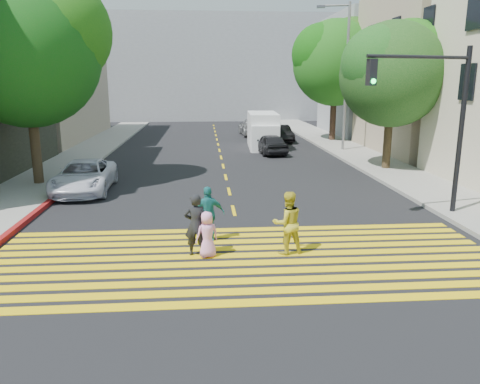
{
  "coord_description": "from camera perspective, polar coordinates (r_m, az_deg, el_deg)",
  "views": [
    {
      "loc": [
        -1.01,
        -10.17,
        4.55
      ],
      "look_at": [
        0.0,
        3.0,
        1.4
      ],
      "focal_mm": 35.0,
      "sensor_mm": 36.0,
      "label": 1
    }
  ],
  "objects": [
    {
      "name": "street_lamp",
      "position": [
        31.37,
        12.51,
        14.54
      ],
      "size": [
        2.08,
        0.72,
        9.3
      ],
      "rotation": [
        0.0,
        0.0,
        -0.26
      ],
      "color": "gray",
      "rests_on": "ground"
    },
    {
      "name": "traffic_signal",
      "position": [
        16.6,
        22.92,
        9.28
      ],
      "size": [
        3.78,
        1.15,
        5.64
      ],
      "rotation": [
        0.0,
        0.0,
        0.23
      ],
      "color": "black",
      "rests_on": "ground"
    },
    {
      "name": "dark_car_near",
      "position": [
        29.92,
        3.72,
        5.88
      ],
      "size": [
        2.0,
        3.96,
        1.29
      ],
      "primitive_type": "imported",
      "rotation": [
        0.0,
        0.0,
        3.27
      ],
      "color": "black",
      "rests_on": "ground"
    },
    {
      "name": "crosswalk",
      "position": [
        12.35,
        0.62,
        -8.17
      ],
      "size": [
        13.4,
        5.3,
        0.01
      ],
      "color": "yellow",
      "rests_on": "ground"
    },
    {
      "name": "building_left_tan",
      "position": [
        41.0,
        -26.53,
        12.67
      ],
      "size": [
        12.0,
        16.0,
        10.0
      ],
      "primitive_type": "cube",
      "color": "tan",
      "rests_on": "ground"
    },
    {
      "name": "building_right_grey",
      "position": [
        43.24,
        17.83,
        13.38
      ],
      "size": [
        10.0,
        10.0,
        10.0
      ],
      "primitive_type": "cube",
      "color": "gray",
      "rests_on": "ground"
    },
    {
      "name": "tree_right_far",
      "position": [
        36.65,
        11.69,
        15.68
      ],
      "size": [
        7.01,
        6.41,
        9.15
      ],
      "rotation": [
        0.0,
        0.0,
        0.02
      ],
      "color": "black",
      "rests_on": "ground"
    },
    {
      "name": "pedestrian_woman",
      "position": [
        12.55,
        5.82,
        -3.76
      ],
      "size": [
        0.95,
        0.8,
        1.72
      ],
      "primitive_type": "imported",
      "rotation": [
        0.0,
        0.0,
        3.34
      ],
      "color": "gold",
      "rests_on": "ground"
    },
    {
      "name": "ground",
      "position": [
        11.18,
        1.2,
        -10.59
      ],
      "size": [
        120.0,
        120.0,
        0.0
      ],
      "primitive_type": "plane",
      "color": "black"
    },
    {
      "name": "pedestrian_child",
      "position": [
        12.33,
        -4.03,
        -5.2
      ],
      "size": [
        0.71,
        0.58,
        1.24
      ],
      "primitive_type": "imported",
      "rotation": [
        0.0,
        0.0,
        3.5
      ],
      "color": "#F29AD7",
      "rests_on": "ground"
    },
    {
      "name": "dark_car_parked",
      "position": [
        36.14,
        4.98,
        7.12
      ],
      "size": [
        1.61,
        3.89,
        1.25
      ],
      "primitive_type": "imported",
      "rotation": [
        0.0,
        0.0,
        0.08
      ],
      "color": "black",
      "rests_on": "ground"
    },
    {
      "name": "white_van",
      "position": [
        32.57,
        2.82,
        7.38
      ],
      "size": [
        2.15,
        5.17,
        2.4
      ],
      "rotation": [
        0.0,
        0.0,
        -0.05
      ],
      "color": "white",
      "rests_on": "ground"
    },
    {
      "name": "white_sedan",
      "position": [
        20.6,
        -18.46,
        1.82
      ],
      "size": [
        2.33,
        4.78,
        1.31
      ],
      "primitive_type": "imported",
      "rotation": [
        0.0,
        0.0,
        0.03
      ],
      "color": "silver",
      "rests_on": "ground"
    },
    {
      "name": "pedestrian_extra",
      "position": [
        13.49,
        -3.86,
        -2.71
      ],
      "size": [
        1.01,
        0.56,
        1.62
      ],
      "primitive_type": "imported",
      "rotation": [
        0.0,
        0.0,
        3.33
      ],
      "color": "#1F797E",
      "rests_on": "ground"
    },
    {
      "name": "pedestrian_man",
      "position": [
        12.41,
        -5.4,
        -4.01
      ],
      "size": [
        0.66,
        0.47,
        1.69
      ],
      "primitive_type": "imported",
      "rotation": [
        0.0,
        0.0,
        3.04
      ],
      "color": "black",
      "rests_on": "ground"
    },
    {
      "name": "sidewalk_left",
      "position": [
        33.33,
        -17.41,
        5.08
      ],
      "size": [
        3.0,
        40.0,
        0.15
      ],
      "primitive_type": "cube",
      "color": "gray",
      "rests_on": "ground"
    },
    {
      "name": "backdrop_block",
      "position": [
        58.19,
        -3.52,
        14.81
      ],
      "size": [
        30.0,
        8.0,
        12.0
      ],
      "primitive_type": "cube",
      "color": "gray",
      "rests_on": "ground"
    },
    {
      "name": "silver_car",
      "position": [
        40.19,
        1.53,
        7.92
      ],
      "size": [
        2.22,
        4.98,
        1.42
      ],
      "primitive_type": "imported",
      "rotation": [
        0.0,
        0.0,
        3.19
      ],
      "color": "#999999",
      "rests_on": "ground"
    },
    {
      "name": "curb_red",
      "position": [
        17.77,
        -23.6,
        -2.3
      ],
      "size": [
        0.2,
        8.0,
        0.16
      ],
      "primitive_type": "cube",
      "color": "maroon",
      "rests_on": "ground"
    },
    {
      "name": "tree_right_near",
      "position": [
        25.18,
        18.23,
        14.08
      ],
      "size": [
        6.29,
        6.08,
        7.58
      ],
      "rotation": [
        0.0,
        0.0,
        0.19
      ],
      "color": "black",
      "rests_on": "ground"
    },
    {
      "name": "lane_line",
      "position": [
        32.99,
        -2.61,
        5.48
      ],
      "size": [
        0.12,
        34.4,
        0.01
      ],
      "color": "yellow",
      "rests_on": "ground"
    },
    {
      "name": "building_right_tan",
      "position": [
        33.28,
        25.04,
        12.97
      ],
      "size": [
        10.0,
        10.0,
        10.0
      ],
      "primitive_type": "cube",
      "color": "tan",
      "rests_on": "ground"
    },
    {
      "name": "sidewalk_right",
      "position": [
        27.27,
        16.11,
        3.44
      ],
      "size": [
        3.0,
        60.0,
        0.15
      ],
      "primitive_type": "cube",
      "color": "gray",
      "rests_on": "ground"
    },
    {
      "name": "tree_left",
      "position": [
        22.21,
        -24.47,
        15.96
      ],
      "size": [
        6.92,
        6.4,
        8.88
      ],
      "rotation": [
        0.0,
        0.0,
        0.04
      ],
      "color": "#45311B",
      "rests_on": "ground"
    }
  ]
}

